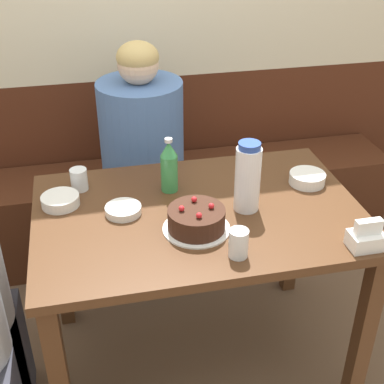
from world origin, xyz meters
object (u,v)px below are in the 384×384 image
at_px(bowl_soup_white, 60,201).
at_px(person_grey_tee, 143,168).
at_px(bowl_rice_small, 307,178).
at_px(water_pitcher, 248,177).
at_px(soju_bottle, 169,166).
at_px(bowl_side_dish, 123,210).
at_px(napkin_holder, 366,238).
at_px(glass_water_tall, 238,243).
at_px(bench_seat, 163,208).
at_px(birthday_cake, 196,220).
at_px(glass_tumbler_short, 79,179).

bearing_deg(bowl_soup_white, person_grey_tee, 54.06).
bearing_deg(bowl_rice_small, person_grey_tee, 136.23).
bearing_deg(water_pitcher, soju_bottle, 142.60).
bearing_deg(water_pitcher, bowl_side_dish, 172.10).
height_order(napkin_holder, glass_water_tall, napkin_holder).
height_order(bowl_rice_small, glass_water_tall, glass_water_tall).
bearing_deg(napkin_holder, water_pitcher, 134.71).
bearing_deg(bowl_rice_small, napkin_holder, -87.57).
bearing_deg(soju_bottle, bench_seat, 83.47).
height_order(water_pitcher, glass_water_tall, water_pitcher).
xyz_separation_m(water_pitcher, glass_water_tall, (-0.11, -0.26, -0.08)).
xyz_separation_m(soju_bottle, bowl_side_dish, (-0.19, -0.13, -0.09)).
height_order(napkin_holder, person_grey_tee, person_grey_tee).
bearing_deg(bowl_soup_white, birthday_cake, -29.77).
relative_size(birthday_cake, napkin_holder, 2.11).
bearing_deg(soju_bottle, napkin_holder, -42.01).
relative_size(birthday_cake, bowl_rice_small, 1.66).
xyz_separation_m(water_pitcher, glass_tumbler_short, (-0.58, 0.27, -0.09)).
relative_size(napkin_holder, person_grey_tee, 0.09).
bearing_deg(glass_water_tall, water_pitcher, 67.55).
distance_m(glass_water_tall, person_grey_tee, 0.98).
distance_m(napkin_holder, glass_tumbler_short, 1.06).
bearing_deg(bench_seat, glass_tumbler_short, -125.16).
distance_m(bench_seat, soju_bottle, 0.90).
bearing_deg(glass_tumbler_short, napkin_holder, -32.96).
height_order(bench_seat, napkin_holder, napkin_holder).
relative_size(napkin_holder, glass_water_tall, 1.15).
relative_size(bowl_soup_white, bowl_side_dish, 1.07).
xyz_separation_m(napkin_holder, glass_tumbler_short, (-0.89, 0.58, 0.00)).
bearing_deg(bench_seat, birthday_cake, -92.09).
bearing_deg(glass_tumbler_short, glass_water_tall, -48.23).
distance_m(soju_bottle, bowl_soup_white, 0.42).
bearing_deg(glass_water_tall, bench_seat, 93.18).
height_order(soju_bottle, bowl_rice_small, soju_bottle).
distance_m(bench_seat, bowl_soup_white, 0.99).
bearing_deg(glass_water_tall, glass_tumbler_short, 131.77).
xyz_separation_m(napkin_holder, bowl_side_dish, (-0.74, 0.37, -0.02)).
xyz_separation_m(bench_seat, bowl_soup_white, (-0.49, -0.69, 0.53)).
distance_m(napkin_holder, glass_water_tall, 0.42).
xyz_separation_m(bench_seat, person_grey_tee, (-0.12, -0.18, 0.35)).
xyz_separation_m(napkin_holder, bowl_soup_white, (-0.96, 0.47, -0.02)).
xyz_separation_m(bowl_rice_small, person_grey_tee, (-0.58, 0.55, -0.18)).
bearing_deg(glass_tumbler_short, water_pitcher, -24.62).
height_order(bowl_soup_white, bowl_rice_small, bowl_rice_small).
height_order(bench_seat, bowl_rice_small, bowl_rice_small).
bearing_deg(soju_bottle, water_pitcher, -37.40).
height_order(bowl_soup_white, glass_tumbler_short, glass_tumbler_short).
bearing_deg(bowl_side_dish, bowl_soup_white, 154.32).
relative_size(glass_water_tall, glass_tumbler_short, 1.12).
height_order(bowl_rice_small, glass_tumbler_short, glass_tumbler_short).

